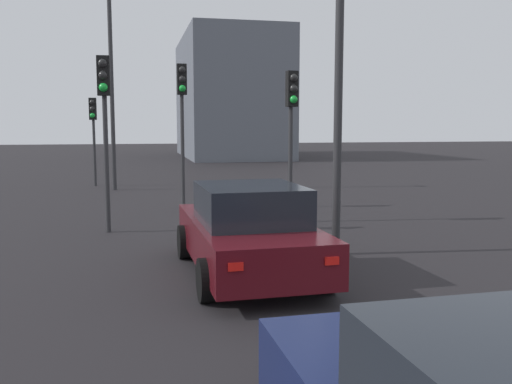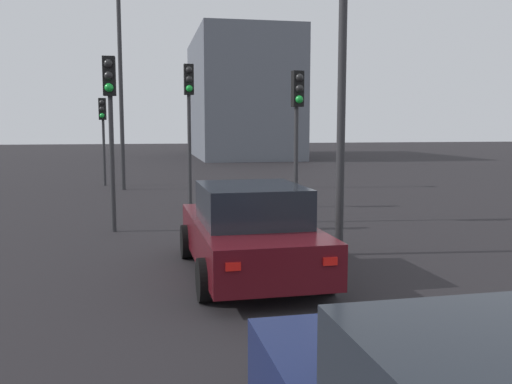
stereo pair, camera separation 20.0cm
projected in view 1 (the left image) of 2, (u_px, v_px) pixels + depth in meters
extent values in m
cube|color=#510F16|center=(247.00, 240.00, 9.43)|extent=(4.42, 1.95, 0.67)
cube|color=#1E232B|center=(250.00, 204.00, 9.14)|extent=(2.01, 1.66, 0.62)
cylinder|color=black|center=(277.00, 237.00, 10.99)|extent=(0.65, 0.24, 0.64)
cylinder|color=black|center=(184.00, 242.00, 10.55)|extent=(0.65, 0.24, 0.64)
cylinder|color=black|center=(327.00, 272.00, 8.37)|extent=(0.65, 0.24, 0.64)
cylinder|color=black|center=(206.00, 280.00, 7.93)|extent=(0.65, 0.24, 0.64)
cube|color=red|center=(332.00, 261.00, 7.44)|extent=(0.04, 0.20, 0.11)
cube|color=red|center=(236.00, 267.00, 7.13)|extent=(0.04, 0.20, 0.11)
cylinder|color=#2D2D30|center=(290.00, 165.00, 14.40)|extent=(0.11, 0.11, 3.00)
cube|color=black|center=(292.00, 89.00, 14.11)|extent=(0.24, 0.30, 0.90)
sphere|color=black|center=(294.00, 78.00, 13.97)|extent=(0.20, 0.20, 0.20)
sphere|color=black|center=(294.00, 89.00, 14.01)|extent=(0.20, 0.20, 0.20)
sphere|color=green|center=(294.00, 99.00, 14.04)|extent=(0.20, 0.20, 0.20)
cylinder|color=#2D2D30|center=(183.00, 152.00, 16.73)|extent=(0.11, 0.11, 3.43)
cube|color=black|center=(182.00, 79.00, 16.41)|extent=(0.21, 0.29, 0.90)
sphere|color=black|center=(182.00, 70.00, 16.27)|extent=(0.20, 0.20, 0.20)
sphere|color=black|center=(182.00, 79.00, 16.31)|extent=(0.20, 0.20, 0.20)
sphere|color=green|center=(182.00, 88.00, 16.34)|extent=(0.20, 0.20, 0.20)
cylinder|color=#2D2D30|center=(107.00, 165.00, 13.00)|extent=(0.11, 0.11, 3.20)
cube|color=black|center=(103.00, 76.00, 12.70)|extent=(0.22, 0.29, 0.90)
sphere|color=black|center=(102.00, 63.00, 12.56)|extent=(0.20, 0.20, 0.20)
sphere|color=black|center=(103.00, 75.00, 12.59)|extent=(0.20, 0.20, 0.20)
sphere|color=green|center=(103.00, 87.00, 12.62)|extent=(0.20, 0.20, 0.20)
cylinder|color=#2D2D30|center=(95.00, 153.00, 23.13)|extent=(0.11, 0.11, 2.75)
cube|color=black|center=(93.00, 109.00, 22.85)|extent=(0.23, 0.30, 0.90)
sphere|color=black|center=(92.00, 102.00, 22.71)|extent=(0.20, 0.20, 0.20)
sphere|color=black|center=(92.00, 109.00, 22.74)|extent=(0.20, 0.20, 0.20)
sphere|color=green|center=(92.00, 115.00, 22.78)|extent=(0.20, 0.20, 0.20)
cylinder|color=#2D2D30|center=(112.00, 82.00, 21.34)|extent=(0.16, 0.16, 8.34)
cylinder|color=#2D2D30|center=(339.00, 83.00, 10.52)|extent=(0.16, 0.16, 6.64)
cube|color=slate|center=(229.00, 98.00, 45.19)|extent=(15.23, 7.35, 9.58)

